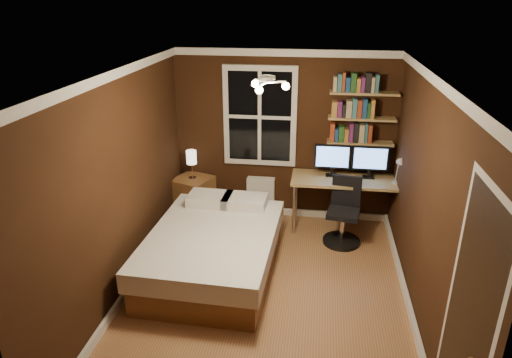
# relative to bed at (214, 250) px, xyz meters

# --- Properties ---
(floor) EXTENTS (4.20, 4.20, 0.00)m
(floor) POSITION_rel_bed_xyz_m (0.69, -0.41, -0.30)
(floor) COLOR brown
(floor) RESTS_ON ground
(wall_back) EXTENTS (3.20, 0.04, 2.50)m
(wall_back) POSITION_rel_bed_xyz_m (0.69, 1.69, 0.95)
(wall_back) COLOR black
(wall_back) RESTS_ON ground
(wall_left) EXTENTS (0.04, 4.20, 2.50)m
(wall_left) POSITION_rel_bed_xyz_m (-0.91, -0.41, 0.95)
(wall_left) COLOR black
(wall_left) RESTS_ON ground
(wall_right) EXTENTS (0.04, 4.20, 2.50)m
(wall_right) POSITION_rel_bed_xyz_m (2.29, -0.41, 0.95)
(wall_right) COLOR black
(wall_right) RESTS_ON ground
(ceiling) EXTENTS (3.20, 4.20, 0.02)m
(ceiling) POSITION_rel_bed_xyz_m (0.69, -0.41, 2.20)
(ceiling) COLOR white
(ceiling) RESTS_ON wall_back
(window) EXTENTS (1.06, 0.06, 1.46)m
(window) POSITION_rel_bed_xyz_m (0.34, 1.66, 1.25)
(window) COLOR silver
(window) RESTS_ON wall_back
(door) EXTENTS (0.03, 0.82, 2.05)m
(door) POSITION_rel_bed_xyz_m (2.28, -1.96, 0.73)
(door) COLOR black
(door) RESTS_ON ground
(ceiling_fixture) EXTENTS (0.44, 0.44, 0.18)m
(ceiling_fixture) POSITION_rel_bed_xyz_m (0.69, -0.51, 2.10)
(ceiling_fixture) COLOR beige
(ceiling_fixture) RESTS_ON ceiling
(bookshelf_lower) EXTENTS (0.92, 0.22, 0.03)m
(bookshelf_lower) POSITION_rel_bed_xyz_m (1.77, 1.57, 0.95)
(bookshelf_lower) COLOR #A1804E
(bookshelf_lower) RESTS_ON wall_back
(books_row_lower) EXTENTS (0.54, 0.16, 0.23)m
(books_row_lower) POSITION_rel_bed_xyz_m (1.77, 1.57, 1.08)
(books_row_lower) COLOR maroon
(books_row_lower) RESTS_ON bookshelf_lower
(bookshelf_middle) EXTENTS (0.92, 0.22, 0.03)m
(bookshelf_middle) POSITION_rel_bed_xyz_m (1.77, 1.57, 1.30)
(bookshelf_middle) COLOR #A1804E
(bookshelf_middle) RESTS_ON wall_back
(books_row_middle) EXTENTS (0.54, 0.16, 0.23)m
(books_row_middle) POSITION_rel_bed_xyz_m (1.77, 1.57, 1.43)
(books_row_middle) COLOR navy
(books_row_middle) RESTS_ON bookshelf_middle
(bookshelf_upper) EXTENTS (0.92, 0.22, 0.03)m
(bookshelf_upper) POSITION_rel_bed_xyz_m (1.77, 1.57, 1.65)
(bookshelf_upper) COLOR #A1804E
(bookshelf_upper) RESTS_ON wall_back
(books_row_upper) EXTENTS (0.60, 0.16, 0.23)m
(books_row_upper) POSITION_rel_bed_xyz_m (1.77, 1.57, 1.78)
(books_row_upper) COLOR #224F21
(books_row_upper) RESTS_ON bookshelf_upper
(bed) EXTENTS (1.54, 2.09, 0.69)m
(bed) POSITION_rel_bed_xyz_m (0.00, 0.00, 0.00)
(bed) COLOR brown
(bed) RESTS_ON ground
(nightstand) EXTENTS (0.65, 0.65, 0.63)m
(nightstand) POSITION_rel_bed_xyz_m (-0.64, 1.42, 0.02)
(nightstand) COLOR brown
(nightstand) RESTS_ON ground
(bedside_lamp) EXTENTS (0.15, 0.15, 0.43)m
(bedside_lamp) POSITION_rel_bed_xyz_m (-0.64, 1.42, 0.55)
(bedside_lamp) COLOR white
(bedside_lamp) RESTS_ON nightstand
(radiator) EXTENTS (0.42, 0.15, 0.62)m
(radiator) POSITION_rel_bed_xyz_m (0.37, 1.58, 0.02)
(radiator) COLOR silver
(radiator) RESTS_ON ground
(desk) EXTENTS (1.63, 0.61, 0.78)m
(desk) POSITION_rel_bed_xyz_m (1.66, 1.37, 0.42)
(desk) COLOR #A1804E
(desk) RESTS_ON ground
(monitor_left) EXTENTS (0.51, 0.12, 0.47)m
(monitor_left) POSITION_rel_bed_xyz_m (1.40, 1.45, 0.71)
(monitor_left) COLOR black
(monitor_left) RESTS_ON desk
(monitor_right) EXTENTS (0.51, 0.12, 0.47)m
(monitor_right) POSITION_rel_bed_xyz_m (1.92, 1.45, 0.71)
(monitor_right) COLOR black
(monitor_right) RESTS_ON desk
(desk_lamp) EXTENTS (0.14, 0.32, 0.44)m
(desk_lamp) POSITION_rel_bed_xyz_m (2.28, 1.22, 0.70)
(desk_lamp) COLOR silver
(desk_lamp) RESTS_ON desk
(office_chair) EXTENTS (0.51, 0.51, 0.92)m
(office_chair) POSITION_rel_bed_xyz_m (1.59, 0.96, 0.05)
(office_chair) COLOR black
(office_chair) RESTS_ON ground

